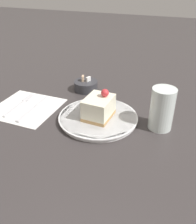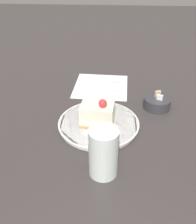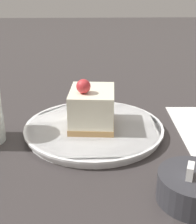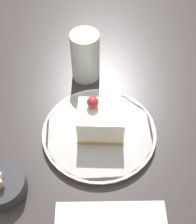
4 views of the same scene
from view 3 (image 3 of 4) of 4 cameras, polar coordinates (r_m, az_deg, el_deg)
ground_plane at (r=0.57m, az=-4.27°, el=-4.44°), size 4.00×4.00×0.00m
plate at (r=0.58m, az=-0.76°, el=-3.05°), size 0.26×0.26×0.02m
cake_slice at (r=0.57m, az=-1.11°, el=0.87°), size 0.09×0.11×0.09m
sugar_bowl at (r=0.43m, az=17.14°, el=-13.01°), size 0.09×0.09×0.06m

